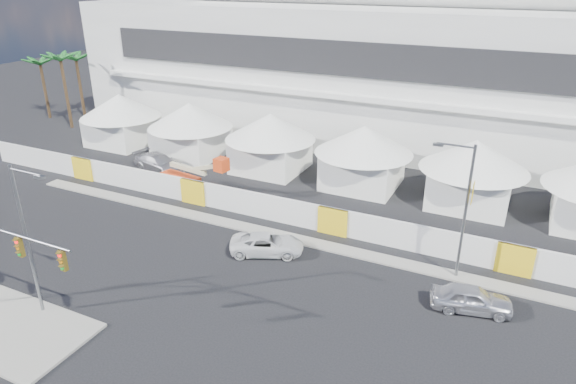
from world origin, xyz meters
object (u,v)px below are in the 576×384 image
at_px(lot_car_c, 159,163).
at_px(streetlight_curb, 463,203).
at_px(boom_lift, 185,179).
at_px(pickup_curb, 267,244).
at_px(streetlight_median, 28,232).
at_px(sedan_silver, 471,299).

relative_size(lot_car_c, streetlight_curb, 0.64).
distance_m(lot_car_c, boom_lift, 5.64).
relative_size(pickup_curb, streetlight_median, 0.57).
distance_m(pickup_curb, lot_car_c, 18.65).
bearing_deg(pickup_curb, streetlight_median, 120.93).
height_order(pickup_curb, lot_car_c, lot_car_c).
xyz_separation_m(lot_car_c, streetlight_curb, (27.95, -6.57, 4.18)).
distance_m(pickup_curb, boom_lift, 13.03).
relative_size(streetlight_median, streetlight_curb, 1.00).
relative_size(pickup_curb, lot_car_c, 0.89).
bearing_deg(sedan_silver, streetlight_median, 103.83).
bearing_deg(streetlight_curb, lot_car_c, 166.77).
height_order(pickup_curb, streetlight_curb, streetlight_curb).
height_order(streetlight_median, boom_lift, streetlight_median).
bearing_deg(sedan_silver, lot_car_c, 59.07).
relative_size(streetlight_median, boom_lift, 1.12).
height_order(sedan_silver, streetlight_curb, streetlight_curb).
bearing_deg(streetlight_median, sedan_silver, 26.56).
bearing_deg(sedan_silver, boom_lift, 61.22).
xyz_separation_m(streetlight_curb, boom_lift, (-22.97, 3.93, -3.95)).
height_order(sedan_silver, boom_lift, boom_lift).
distance_m(pickup_curb, streetlight_curb, 12.67).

